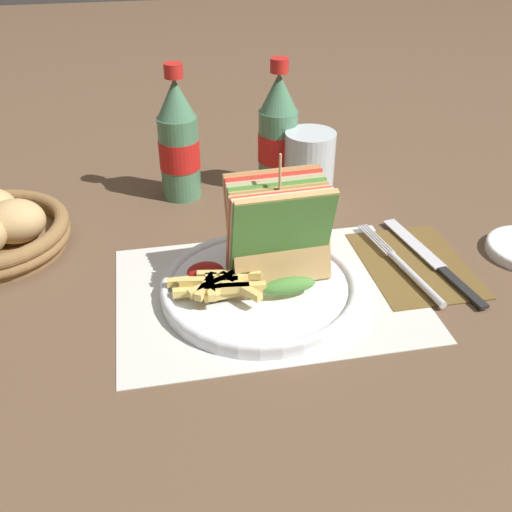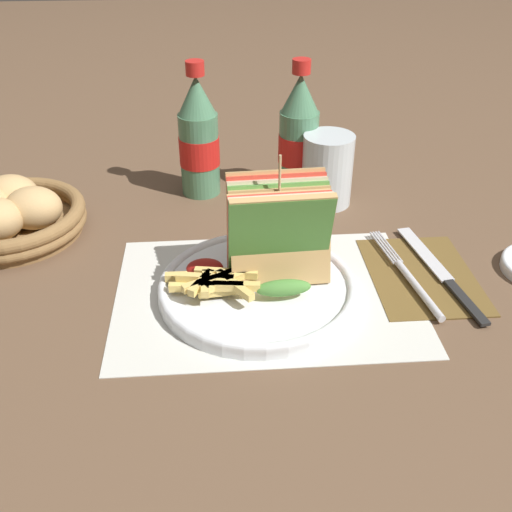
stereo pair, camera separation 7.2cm
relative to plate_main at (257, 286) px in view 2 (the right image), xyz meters
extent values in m
plane|color=brown|center=(-0.01, 0.00, -0.01)|extent=(4.00, 4.00, 0.00)
cube|color=silver|center=(0.01, 0.00, -0.01)|extent=(0.36, 0.26, 0.00)
cylinder|color=white|center=(0.00, 0.00, 0.00)|extent=(0.24, 0.24, 0.01)
torus|color=white|center=(0.00, 0.00, 0.00)|extent=(0.24, 0.24, 0.01)
cube|color=tan|center=(0.03, -0.01, 0.07)|extent=(0.12, 0.04, 0.12)
cube|color=#518E3D|center=(0.03, 0.00, 0.07)|extent=(0.12, 0.04, 0.12)
cube|color=beige|center=(0.03, 0.01, 0.07)|extent=(0.12, 0.04, 0.12)
cube|color=red|center=(0.02, 0.01, 0.06)|extent=(0.12, 0.04, 0.12)
cube|color=tan|center=(0.02, 0.02, 0.06)|extent=(0.12, 0.04, 0.12)
ellipsoid|color=#518E3D|center=(0.03, -0.03, 0.02)|extent=(0.07, 0.02, 0.02)
cube|color=tan|center=(0.03, 0.01, 0.06)|extent=(0.12, 0.04, 0.12)
cube|color=#518E3D|center=(0.03, 0.01, 0.06)|extent=(0.12, 0.04, 0.12)
cube|color=beige|center=(0.03, 0.02, 0.07)|extent=(0.12, 0.04, 0.12)
cube|color=red|center=(0.03, 0.03, 0.07)|extent=(0.12, 0.04, 0.12)
cube|color=tan|center=(0.03, 0.04, 0.07)|extent=(0.12, 0.04, 0.12)
ellipsoid|color=#518E3D|center=(0.03, 0.01, 0.02)|extent=(0.07, 0.02, 0.02)
cylinder|color=tan|center=(0.03, 0.01, 0.09)|extent=(0.00, 0.00, 0.15)
cube|color=#E5C166|center=(-0.08, 0.01, 0.01)|extent=(0.07, 0.01, 0.01)
cube|color=#E5C166|center=(-0.05, 0.01, 0.01)|extent=(0.07, 0.01, 0.01)
cube|color=#E5C166|center=(-0.07, -0.02, 0.01)|extent=(0.07, 0.01, 0.01)
cube|color=#E5C166|center=(-0.05, -0.03, 0.01)|extent=(0.05, 0.01, 0.01)
cube|color=#E5C166|center=(-0.04, -0.01, 0.01)|extent=(0.05, 0.04, 0.01)
cube|color=#E5C166|center=(-0.04, -0.02, 0.02)|extent=(0.06, 0.04, 0.01)
cube|color=#E5C166|center=(-0.03, -0.03, 0.02)|extent=(0.05, 0.01, 0.01)
cube|color=#E5C166|center=(-0.07, -0.02, 0.02)|extent=(0.03, 0.05, 0.01)
cube|color=#E5C166|center=(-0.06, -0.01, 0.02)|extent=(0.07, 0.02, 0.01)
cube|color=#E5C166|center=(-0.04, -0.03, 0.02)|extent=(0.05, 0.01, 0.01)
cube|color=#E5C166|center=(-0.06, -0.02, 0.02)|extent=(0.01, 0.05, 0.01)
cube|color=#E5C166|center=(-0.04, 0.00, 0.02)|extent=(0.08, 0.02, 0.01)
cube|color=#E5C166|center=(-0.06, -0.02, 0.02)|extent=(0.07, 0.04, 0.01)
cube|color=#E5C166|center=(-0.03, -0.03, 0.02)|extent=(0.04, 0.06, 0.01)
cube|color=#E5C166|center=(-0.05, -0.01, 0.02)|extent=(0.05, 0.04, 0.01)
ellipsoid|color=maroon|center=(-0.06, 0.02, 0.02)|extent=(0.05, 0.04, 0.02)
cube|color=brown|center=(0.21, 0.02, -0.01)|extent=(0.13, 0.18, 0.00)
cylinder|color=silver|center=(0.19, -0.02, 0.00)|extent=(0.03, 0.12, 0.01)
cylinder|color=silver|center=(0.17, 0.08, 0.00)|extent=(0.01, 0.08, 0.00)
cylinder|color=silver|center=(0.18, 0.08, 0.00)|extent=(0.01, 0.08, 0.00)
cylinder|color=silver|center=(0.18, 0.08, 0.00)|extent=(0.01, 0.08, 0.00)
cylinder|color=silver|center=(0.19, 0.08, 0.00)|extent=(0.01, 0.08, 0.00)
cube|color=black|center=(0.24, -0.05, 0.00)|extent=(0.03, 0.09, 0.00)
cube|color=silver|center=(0.23, 0.06, 0.00)|extent=(0.04, 0.13, 0.00)
cylinder|color=#4C7F5B|center=(-0.07, 0.28, 0.05)|extent=(0.06, 0.06, 0.13)
cylinder|color=red|center=(-0.07, 0.28, 0.06)|extent=(0.06, 0.06, 0.04)
cone|color=#4C7F5B|center=(-0.07, 0.28, 0.15)|extent=(0.06, 0.06, 0.06)
cylinder|color=red|center=(-0.07, 0.28, 0.19)|extent=(0.03, 0.03, 0.02)
cylinder|color=#4C7F5B|center=(0.09, 0.28, 0.05)|extent=(0.06, 0.06, 0.13)
cylinder|color=red|center=(0.09, 0.28, 0.06)|extent=(0.06, 0.06, 0.04)
cone|color=#4C7F5B|center=(0.09, 0.28, 0.15)|extent=(0.06, 0.06, 0.06)
cylinder|color=red|center=(0.09, 0.28, 0.19)|extent=(0.03, 0.03, 0.02)
cylinder|color=silver|center=(0.12, 0.23, 0.04)|extent=(0.08, 0.08, 0.11)
cylinder|color=black|center=(0.12, 0.23, 0.02)|extent=(0.07, 0.07, 0.07)
cylinder|color=olive|center=(-0.33, 0.17, 0.00)|extent=(0.19, 0.19, 0.01)
torus|color=olive|center=(-0.33, 0.17, 0.01)|extent=(0.21, 0.21, 0.02)
torus|color=olive|center=(-0.33, 0.17, 0.02)|extent=(0.21, 0.21, 0.02)
ellipsoid|color=tan|center=(-0.30, 0.16, 0.03)|extent=(0.08, 0.07, 0.06)
ellipsoid|color=tan|center=(-0.34, 0.20, 0.03)|extent=(0.08, 0.07, 0.06)
camera|label=1|loc=(-0.12, -0.58, 0.42)|focal=42.00mm
camera|label=2|loc=(-0.05, -0.59, 0.42)|focal=42.00mm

